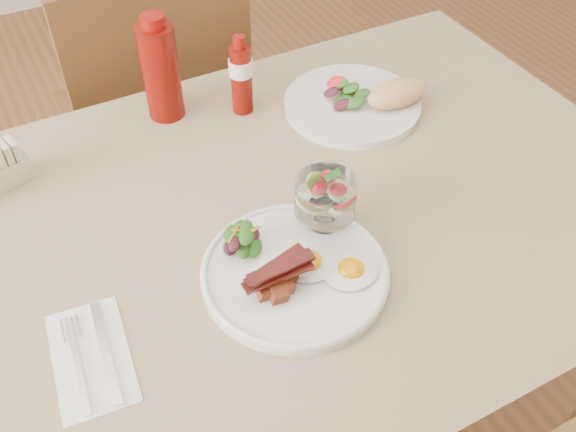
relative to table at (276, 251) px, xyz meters
name	(u,v)px	position (x,y,z in m)	size (l,w,h in m)	color
table	(276,251)	(0.00, 0.00, 0.00)	(1.33, 0.88, 0.75)	brown
chair_far	(158,115)	(0.00, 0.66, -0.14)	(0.42, 0.42, 0.93)	brown
main_plate	(295,273)	(-0.03, -0.13, 0.10)	(0.28, 0.28, 0.02)	silver
fried_eggs	(330,266)	(0.01, -0.15, 0.11)	(0.14, 0.12, 0.02)	white
bacon_potato_pile	(277,278)	(-0.07, -0.15, 0.13)	(0.11, 0.06, 0.05)	brown
side_salad	(243,240)	(-0.08, -0.06, 0.12)	(0.07, 0.07, 0.04)	#1B4B14
fruit_cup	(326,197)	(0.05, -0.07, 0.16)	(0.10, 0.10, 0.10)	white
second_plate	(363,100)	(0.29, 0.19, 0.11)	(0.27, 0.27, 0.07)	silver
ketchup_bottle	(161,70)	(-0.06, 0.35, 0.19)	(0.07, 0.07, 0.21)	#620A05
hot_sauce_bottle	(241,76)	(0.08, 0.29, 0.17)	(0.06, 0.06, 0.16)	#620A05
sugar_caddy	(2,168)	(-0.37, 0.28, 0.12)	(0.09, 0.07, 0.08)	silver
napkin_cutlery	(92,357)	(-0.34, -0.13, 0.09)	(0.12, 0.19, 0.01)	white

